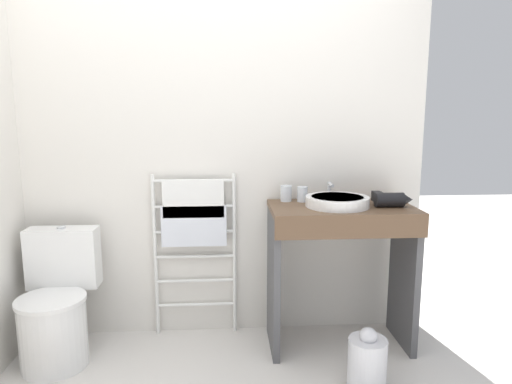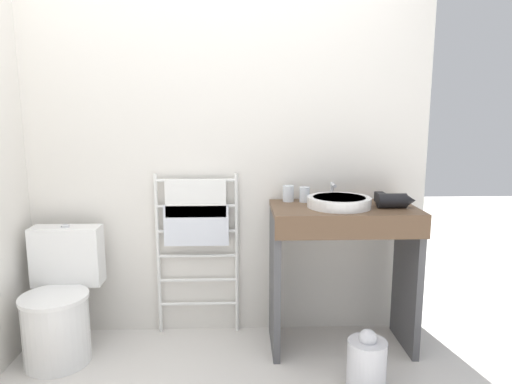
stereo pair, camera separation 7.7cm
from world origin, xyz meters
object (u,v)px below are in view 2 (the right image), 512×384
Objects in this scene: cup_near_wall at (288,193)px; trash_bin at (367,365)px; cup_near_edge at (305,195)px; toilet at (60,306)px; sink_basin at (339,202)px; hair_dryer at (393,200)px; towel_radiator at (196,222)px.

cup_near_wall reaches higher than trash_bin.
cup_near_edge is at bearing 111.06° from trash_bin.
cup_near_edge is (1.46, 0.22, 0.62)m from toilet.
cup_near_edge is (-0.18, 0.16, 0.01)m from sink_basin.
toilet is 2.05m from hair_dryer.
cup_near_wall is 0.29× the size of trash_bin.
sink_basin is 1.07× the size of trash_bin.
cup_near_wall reaches higher than sink_basin.
towel_radiator is at bearing 177.24° from cup_near_wall.
towel_radiator is at bearing 168.95° from hair_dryer.
cup_near_edge reaches higher than toilet.
cup_near_wall reaches higher than cup_near_edge.
cup_near_wall is (1.36, 0.24, 0.62)m from toilet.
sink_basin is at bearing 176.56° from hair_dryer.
toilet is 1.60m from cup_near_edge.
cup_near_wall is 1.08m from trash_bin.
towel_radiator is at bearing 18.94° from toilet.
towel_radiator is 11.27× the size of cup_near_edge.
cup_near_wall reaches higher than toilet.
cup_near_wall is (0.58, -0.03, 0.19)m from towel_radiator.
towel_radiator is 3.02× the size of trash_bin.
sink_basin is 1.67× the size of hair_dryer.
sink_basin is at bearing 97.64° from trash_bin.
sink_basin reaches higher than trash_bin.
cup_near_wall is at bearing 147.02° from sink_basin.
hair_dryer is 0.94m from trash_bin.
cup_near_edge is 0.42× the size of hair_dryer.
sink_basin is (1.64, 0.06, 0.60)m from toilet.
toilet is 3.40× the size of hair_dryer.
sink_basin is 0.31m from hair_dryer.
cup_near_edge reaches higher than trash_bin.
sink_basin is 3.75× the size of cup_near_wall.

